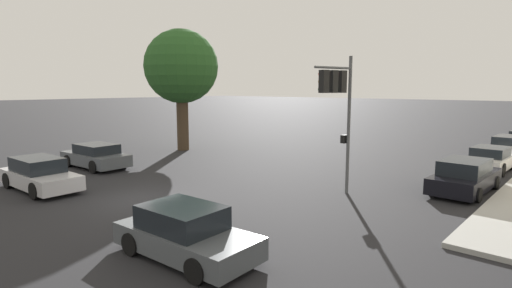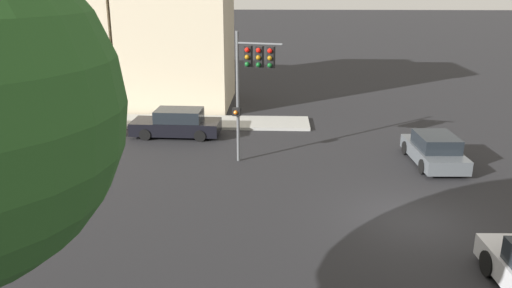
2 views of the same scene
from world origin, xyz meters
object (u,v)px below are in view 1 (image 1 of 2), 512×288
object	(u,v)px
crossing_car_1	(96,156)
crossing_car_2	(185,233)
crossing_car_0	(40,175)
parked_car_1	(490,159)
parked_car_2	(510,147)
parked_car_0	(465,177)
traffic_signal	(337,96)
street_tree	(181,67)

from	to	relation	value
crossing_car_1	crossing_car_2	size ratio (longest dim) A/B	1.09
crossing_car_0	parked_car_1	size ratio (longest dim) A/B	1.14
parked_car_1	parked_car_2	world-z (taller)	parked_car_2
parked_car_0	traffic_signal	bearing A→B (deg)	138.32
street_tree	parked_car_2	size ratio (longest dim) A/B	1.80
crossing_car_1	parked_car_2	distance (m)	25.70
traffic_signal	crossing_car_0	size ratio (longest dim) A/B	1.24
parked_car_1	traffic_signal	bearing A→B (deg)	161.10
street_tree	crossing_car_2	distance (m)	19.65
crossing_car_0	parked_car_0	bearing A→B (deg)	38.23
traffic_signal	parked_car_2	bearing A→B (deg)	-89.68
parked_car_0	parked_car_1	size ratio (longest dim) A/B	1.13
parked_car_2	parked_car_0	bearing A→B (deg)	-178.20
crossing_car_0	crossing_car_1	xyz separation A→B (m)	(-2.88, 4.07, -0.03)
street_tree	crossing_car_0	size ratio (longest dim) A/B	1.84
parked_car_1	crossing_car_0	bearing A→B (deg)	143.61
traffic_signal	crossing_car_2	bearing A→B (deg)	105.53
street_tree	crossing_car_1	xyz separation A→B (m)	(1.49, -7.41, -5.27)
parked_car_1	parked_car_2	distance (m)	5.53
crossing_car_1	parked_car_1	world-z (taller)	crossing_car_1
parked_car_2	street_tree	bearing A→B (deg)	123.73
crossing_car_2	parked_car_0	xyz separation A→B (m)	(3.79, 12.28, 0.02)
crossing_car_2	traffic_signal	bearing A→B (deg)	88.55
parked_car_0	crossing_car_2	bearing A→B (deg)	164.47
crossing_car_2	parked_car_1	distance (m)	18.37
traffic_signal	crossing_car_2	size ratio (longest dim) A/B	1.39
crossing_car_0	parked_car_2	distance (m)	27.26
crossing_car_0	parked_car_0	world-z (taller)	parked_car_0
traffic_signal	parked_car_0	bearing A→B (deg)	-118.99
crossing_car_0	parked_car_0	size ratio (longest dim) A/B	1.01
crossing_car_1	crossing_car_2	distance (m)	14.05
crossing_car_0	crossing_car_1	world-z (taller)	crossing_car_0
street_tree	crossing_car_0	world-z (taller)	street_tree
crossing_car_1	parked_car_1	size ratio (longest dim) A/B	1.11
street_tree	crossing_car_1	bearing A→B (deg)	-78.62
crossing_car_2	parked_car_0	size ratio (longest dim) A/B	0.90
parked_car_1	crossing_car_2	bearing A→B (deg)	170.68
parked_car_0	crossing_car_0	bearing A→B (deg)	131.75
street_tree	parked_car_2	xyz separation A→B (m)	(18.54, 11.81, -5.25)
crossing_car_0	parked_car_1	bearing A→B (deg)	49.59
crossing_car_0	parked_car_2	bearing A→B (deg)	56.79
crossing_car_0	parked_car_1	distance (m)	22.70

